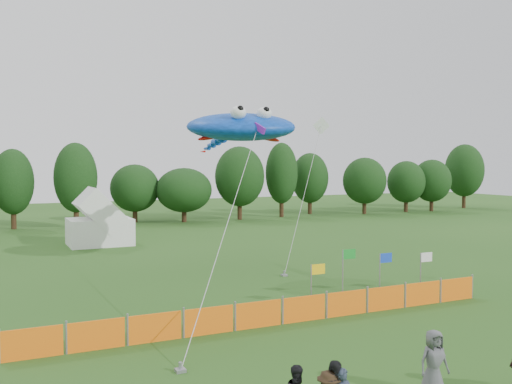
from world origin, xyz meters
name	(u,v)px	position (x,y,z in m)	size (l,w,h in m)	color
treeline	(102,183)	(1.61, 44.93, 4.18)	(104.57, 8.78, 8.36)	#382314
tent_right	(100,223)	(-1.01, 31.45, 1.66)	(4.67, 3.74, 3.30)	white
barrier_fence	(282,312)	(1.47, 6.80, 0.50)	(19.90, 0.06, 1.00)	orange
flag_row	(368,268)	(7.17, 9.00, 1.35)	(6.73, 0.74, 2.25)	gray
spectator_e	(434,362)	(2.09, -0.80, 0.88)	(0.86, 0.56, 1.75)	#525357
stingray_kite	(239,128)	(4.76, 18.36, 8.29)	(12.26, 22.81, 9.46)	blue
small_kite_white	(311,169)	(8.95, 17.16, 5.88)	(4.99, 3.45, 9.10)	white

